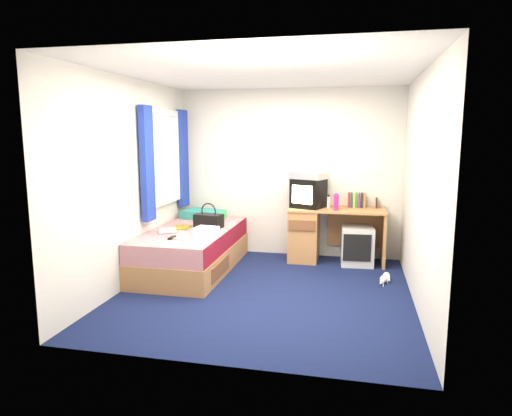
% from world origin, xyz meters
% --- Properties ---
extents(ground, '(3.40, 3.40, 0.00)m').
position_xyz_m(ground, '(0.00, 0.00, 0.00)').
color(ground, '#0C1438').
rests_on(ground, ground).
extents(room_shell, '(3.40, 3.40, 3.40)m').
position_xyz_m(room_shell, '(0.00, 0.00, 1.45)').
color(room_shell, white).
rests_on(room_shell, ground).
extents(bed, '(1.01, 2.00, 0.54)m').
position_xyz_m(bed, '(-1.10, 0.65, 0.27)').
color(bed, tan).
rests_on(bed, ground).
extents(pillow, '(0.66, 0.51, 0.13)m').
position_xyz_m(pillow, '(-1.19, 1.37, 0.60)').
color(pillow, '#1A63AE').
rests_on(pillow, bed).
extents(desk, '(1.30, 0.55, 0.75)m').
position_xyz_m(desk, '(0.45, 1.44, 0.41)').
color(desk, tan).
rests_on(desk, ground).
extents(storage_cube, '(0.45, 0.45, 0.53)m').
position_xyz_m(storage_cube, '(1.00, 1.35, 0.26)').
color(storage_cube, silver).
rests_on(storage_cube, ground).
extents(crt_tv, '(0.51, 0.49, 0.40)m').
position_xyz_m(crt_tv, '(0.32, 1.44, 0.95)').
color(crt_tv, black).
rests_on(crt_tv, desk).
extents(vcr, '(0.55, 0.48, 0.09)m').
position_xyz_m(vcr, '(0.32, 1.44, 1.19)').
color(vcr, silver).
rests_on(vcr, crt_tv).
extents(book_row, '(0.24, 0.13, 0.20)m').
position_xyz_m(book_row, '(0.98, 1.60, 0.85)').
color(book_row, maroon).
rests_on(book_row, desk).
extents(picture_frame, '(0.02, 0.12, 0.14)m').
position_xyz_m(picture_frame, '(1.25, 1.61, 0.82)').
color(picture_frame, '#321A10').
rests_on(picture_frame, desk).
extents(pink_water_bottle, '(0.07, 0.07, 0.21)m').
position_xyz_m(pink_water_bottle, '(0.71, 1.28, 0.85)').
color(pink_water_bottle, '#F2227A').
rests_on(pink_water_bottle, desk).
extents(aerosol_can, '(0.06, 0.06, 0.17)m').
position_xyz_m(aerosol_can, '(0.60, 1.42, 0.83)').
color(aerosol_can, silver).
rests_on(aerosol_can, desk).
extents(handbag, '(0.39, 0.27, 0.33)m').
position_xyz_m(handbag, '(-0.92, 0.79, 0.64)').
color(handbag, black).
rests_on(handbag, bed).
extents(towel, '(0.29, 0.26, 0.09)m').
position_xyz_m(towel, '(-0.82, 0.41, 0.58)').
color(towel, silver).
rests_on(towel, bed).
extents(magazine, '(0.24, 0.30, 0.01)m').
position_xyz_m(magazine, '(-1.26, 0.69, 0.55)').
color(magazine, yellow).
rests_on(magazine, bed).
extents(water_bottle, '(0.20, 0.18, 0.07)m').
position_xyz_m(water_bottle, '(-1.30, 0.33, 0.58)').
color(water_bottle, white).
rests_on(water_bottle, bed).
extents(colour_swatch_fan, '(0.23, 0.14, 0.01)m').
position_xyz_m(colour_swatch_fan, '(-1.02, 0.04, 0.55)').
color(colour_swatch_fan, yellow).
rests_on(colour_swatch_fan, bed).
extents(remote_control, '(0.06, 0.16, 0.02)m').
position_xyz_m(remote_control, '(-1.14, 0.09, 0.55)').
color(remote_control, black).
rests_on(remote_control, bed).
extents(window_assembly, '(0.11, 1.42, 1.40)m').
position_xyz_m(window_assembly, '(-1.55, 0.90, 1.42)').
color(window_assembly, silver).
rests_on(window_assembly, room_shell).
extents(white_heels, '(0.21, 0.37, 0.09)m').
position_xyz_m(white_heels, '(1.34, 0.60, 0.04)').
color(white_heels, white).
rests_on(white_heels, ground).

